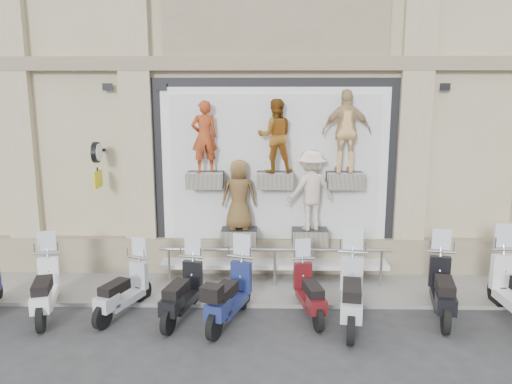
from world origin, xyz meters
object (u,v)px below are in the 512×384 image
Objects in this scene: clock_sign_bracket at (97,159)px; scooter_g at (352,281)px; scooter_b at (44,278)px; scooter_e at (230,284)px; scooter_c at (123,281)px; scooter_h at (443,278)px; scooter_f at (310,282)px; guard_rail at (275,269)px; scooter_d at (182,282)px.

clock_sign_bracket is 0.49× the size of scooter_g.
scooter_e is at bearing -19.37° from scooter_b.
clock_sign_bracket reaches higher than scooter_c.
scooter_e is at bearing -162.58° from scooter_h.
scooter_f is at bearing -14.73° from scooter_b.
scooter_e is (-0.87, -1.64, 0.31)m from guard_rail.
scooter_e is at bearing -178.70° from scooter_f.
scooter_g is (2.24, -0.02, 0.07)m from scooter_e.
scooter_g is 1.07× the size of scooter_h.
scooter_g is at bearing -33.99° from scooter_f.
scooter_d is at bearing 172.89° from scooter_f.
scooter_h is at bearing -22.56° from guard_rail.
scooter_c is 1.17m from scooter_d.
scooter_g reaches higher than scooter_c.
scooter_e is 0.92× the size of scooter_g.
scooter_c is at bearing -155.39° from guard_rail.
scooter_h reaches higher than scooter_c.
scooter_h reaches higher than scooter_f.
scooter_d reaches higher than guard_rail.
scooter_b is at bearing -164.87° from scooter_e.
scooter_g is (4.31, -0.31, 0.14)m from scooter_c.
scooter_d is 4.94m from scooter_h.
scooter_e is at bearing -117.81° from guard_rail.
scooter_f is 0.82m from scooter_g.
guard_rail is 3.24m from scooter_c.
scooter_h reaches higher than scooter_e.
scooter_g reaches higher than scooter_f.
scooter_h is (6.10, 0.03, 0.09)m from scooter_c.
clock_sign_bracket is 2.94m from scooter_c.
scooter_f is at bearing 30.59° from scooter_e.
guard_rail is 1.49m from scooter_f.
clock_sign_bracket is 0.54× the size of scooter_b.
scooter_b is at bearing -168.11° from scooter_d.
clock_sign_bracket is (-3.90, 0.47, 2.34)m from guard_rail.
clock_sign_bracket is 4.21m from scooter_e.
scooter_c is 0.95× the size of scooter_d.
scooter_f is at bearing -166.81° from scooter_h.
clock_sign_bracket is at bearing 167.74° from scooter_g.
scooter_d is (2.12, -1.94, -2.06)m from clock_sign_bracket.
clock_sign_bracket reaches higher than scooter_b.
scooter_h is (7.06, -1.78, -2.02)m from clock_sign_bracket.
scooter_d is 0.94× the size of scooter_h.
scooter_d is at bearing -140.45° from guard_rail.
clock_sign_bracket is at bearing 59.05° from scooter_b.
scooter_b reaches higher than scooter_c.
scooter_b reaches higher than scooter_d.
scooter_f is at bearing 21.59° from scooter_c.
scooter_e is (3.55, -0.24, 0.01)m from scooter_b.
clock_sign_bracket reaches higher than scooter_g.
scooter_g reaches higher than scooter_e.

